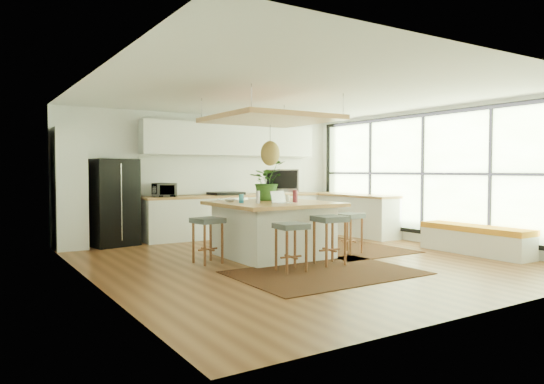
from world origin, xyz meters
TOP-DOWN VIEW (x-y plane):
  - floor at (0.00, 0.00)m, footprint 7.00×7.00m
  - ceiling at (0.00, 0.00)m, footprint 7.00×7.00m
  - wall_back at (0.00, 3.50)m, footprint 6.50×0.00m
  - wall_front at (0.00, -3.50)m, footprint 6.50×0.00m
  - wall_left at (-3.25, 0.00)m, footprint 0.00×7.00m
  - wall_right at (3.25, 0.00)m, footprint 0.00×7.00m
  - window_wall at (3.22, 0.00)m, footprint 0.10×6.20m
  - pantry at (-2.95, 3.18)m, footprint 0.55×0.60m
  - back_counter_base at (0.55, 3.18)m, footprint 4.20×0.60m
  - back_counter_top at (0.55, 3.18)m, footprint 4.24×0.64m
  - backsplash at (0.55, 3.48)m, footprint 4.20×0.02m
  - upper_cabinets at (0.55, 3.32)m, footprint 4.20×0.34m
  - range at (0.30, 3.18)m, footprint 0.76×0.62m
  - right_counter_base at (2.93, 2.00)m, footprint 0.60×2.50m
  - right_counter_top at (2.93, 2.00)m, footprint 0.64×2.54m
  - window_bench at (2.95, -1.20)m, footprint 0.52×2.00m
  - ceiling_panel at (-0.30, 0.40)m, footprint 1.86×1.86m
  - rug_near at (-0.29, -1.08)m, footprint 2.60×1.80m
  - rug_right at (1.43, 0.66)m, footprint 1.80×2.60m
  - fridge at (-2.16, 3.18)m, footprint 0.95×0.81m
  - island at (-0.19, 0.48)m, footprint 1.85×1.85m
  - stool_near_left at (-0.66, -0.74)m, footprint 0.45×0.45m
  - stool_near_right at (0.14, -0.63)m, footprint 0.49×0.49m
  - stool_right_front at (1.11, 0.03)m, footprint 0.49×0.49m
  - stool_right_back at (1.06, 1.03)m, footprint 0.48×0.48m
  - stool_left_side at (-1.39, 0.52)m, footprint 0.48×0.48m
  - laptop at (-0.25, 0.11)m, footprint 0.32×0.34m
  - monitor at (0.27, 0.89)m, footprint 0.63×0.51m
  - microwave at (-1.12, 3.17)m, footprint 0.57×0.43m
  - island_plant at (-0.04, 0.93)m, footprint 0.89×0.92m
  - island_bowl at (-0.79, 0.91)m, footprint 0.22×0.22m
  - island_bottle_0 at (-0.74, 0.58)m, footprint 0.07×0.07m
  - island_bottle_1 at (-0.59, 0.33)m, footprint 0.07×0.07m
  - island_bottle_2 at (0.06, 0.18)m, footprint 0.07×0.07m
  - island_bottle_3 at (0.16, 0.53)m, footprint 0.07×0.07m

SIDE VIEW (x-z plane):
  - floor at x=0.00m, z-range 0.00..0.00m
  - rug_near at x=-0.29m, z-range 0.00..0.01m
  - rug_right at x=1.43m, z-range 0.00..0.01m
  - window_bench at x=2.95m, z-range 0.00..0.50m
  - stool_near_left at x=-0.66m, z-range 0.00..0.71m
  - stool_near_right at x=0.14m, z-range -0.03..0.74m
  - stool_right_front at x=1.11m, z-range 0.00..0.71m
  - stool_right_back at x=1.06m, z-range -0.02..0.73m
  - stool_left_side at x=-1.39m, z-range -0.01..0.72m
  - back_counter_base at x=0.55m, z-range 0.00..0.88m
  - right_counter_base at x=2.93m, z-range 0.00..0.88m
  - island at x=-0.19m, z-range 0.00..0.93m
  - range at x=0.30m, z-range 0.00..1.00m
  - back_counter_top at x=0.55m, z-range 0.88..0.93m
  - right_counter_top at x=2.93m, z-range 0.88..0.93m
  - fridge at x=-2.16m, z-range 0.08..1.77m
  - island_bowl at x=-0.79m, z-range 0.93..0.98m
  - island_bottle_0 at x=-0.74m, z-range 0.93..1.12m
  - island_bottle_1 at x=-0.59m, z-range 0.93..1.12m
  - island_bottle_2 at x=0.06m, z-range 0.93..1.12m
  - island_bottle_3 at x=0.16m, z-range 0.93..1.12m
  - laptop at x=-0.25m, z-range 0.94..1.16m
  - microwave at x=-1.12m, z-range 0.93..1.27m
  - pantry at x=-2.95m, z-range 0.00..2.25m
  - monitor at x=0.27m, z-range 0.91..1.47m
  - island_plant at x=-0.04m, z-range 0.93..1.48m
  - wall_back at x=0.00m, z-range -1.90..4.60m
  - wall_front at x=0.00m, z-range -1.90..4.60m
  - wall_left at x=-3.25m, z-range -2.15..4.85m
  - wall_right at x=3.25m, z-range -2.15..4.85m
  - backsplash at x=0.55m, z-range 0.95..1.75m
  - window_wall at x=3.22m, z-range 0.10..2.70m
  - ceiling_panel at x=-0.30m, z-range 1.65..2.45m
  - upper_cabinets at x=0.55m, z-range 1.80..2.50m
  - ceiling at x=0.00m, z-range 2.70..2.70m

